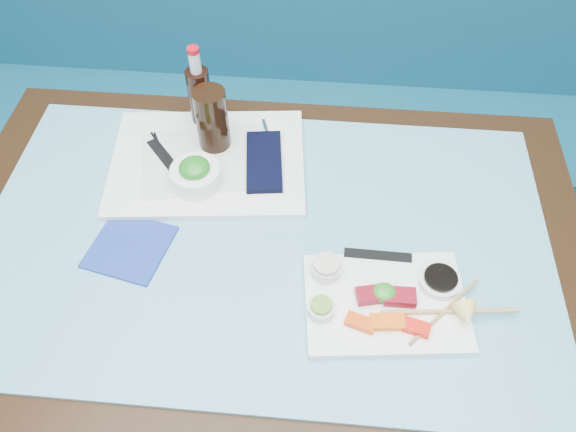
# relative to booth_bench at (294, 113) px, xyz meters

# --- Properties ---
(booth_bench) EXTENTS (3.00, 0.56, 1.17)m
(booth_bench) POSITION_rel_booth_bench_xyz_m (0.00, 0.00, 0.00)
(booth_bench) COLOR #104F69
(booth_bench) RESTS_ON ground
(dining_table) EXTENTS (1.40, 0.90, 0.75)m
(dining_table) POSITION_rel_booth_bench_xyz_m (0.00, -0.84, 0.29)
(dining_table) COLOR black
(dining_table) RESTS_ON ground
(glass_top) EXTENTS (1.22, 0.76, 0.01)m
(glass_top) POSITION_rel_booth_bench_xyz_m (0.00, -0.84, 0.38)
(glass_top) COLOR #63ACC7
(glass_top) RESTS_ON dining_table
(sashimi_plate) EXTENTS (0.33, 0.26, 0.02)m
(sashimi_plate) POSITION_rel_booth_bench_xyz_m (0.26, -0.98, 0.39)
(sashimi_plate) COLOR white
(sashimi_plate) RESTS_ON glass_top
(salmon_left) EXTENTS (0.06, 0.04, 0.01)m
(salmon_left) POSITION_rel_booth_bench_xyz_m (0.21, -1.04, 0.41)
(salmon_left) COLOR #F54309
(salmon_left) RESTS_ON sashimi_plate
(salmon_mid) EXTENTS (0.07, 0.04, 0.02)m
(salmon_mid) POSITION_rel_booth_bench_xyz_m (0.26, -1.03, 0.41)
(salmon_mid) COLOR #FF600A
(salmon_mid) RESTS_ON sashimi_plate
(salmon_right) EXTENTS (0.06, 0.04, 0.01)m
(salmon_right) POSITION_rel_booth_bench_xyz_m (0.31, -1.04, 0.41)
(salmon_right) COLOR red
(salmon_right) RESTS_ON sashimi_plate
(tuna_left) EXTENTS (0.06, 0.05, 0.02)m
(tuna_left) POSITION_rel_booth_bench_xyz_m (0.23, -0.98, 0.41)
(tuna_left) COLOR maroon
(tuna_left) RESTS_ON sashimi_plate
(tuna_right) EXTENTS (0.06, 0.04, 0.02)m
(tuna_right) POSITION_rel_booth_bench_xyz_m (0.28, -0.98, 0.41)
(tuna_right) COLOR maroon
(tuna_right) RESTS_ON sashimi_plate
(seaweed_garnish) EXTENTS (0.05, 0.05, 0.03)m
(seaweed_garnish) POSITION_rel_booth_bench_xyz_m (0.25, -0.97, 0.41)
(seaweed_garnish) COLOR #28861E
(seaweed_garnish) RESTS_ON sashimi_plate
(ramekin_wasabi) EXTENTS (0.07, 0.07, 0.02)m
(ramekin_wasabi) POSITION_rel_booth_bench_xyz_m (0.13, -1.02, 0.41)
(ramekin_wasabi) COLOR silver
(ramekin_wasabi) RESTS_ON sashimi_plate
(wasabi_fill) EXTENTS (0.05, 0.05, 0.01)m
(wasabi_fill) POSITION_rel_booth_bench_xyz_m (0.13, -1.02, 0.43)
(wasabi_fill) COLOR #65A134
(wasabi_fill) RESTS_ON ramekin_wasabi
(ramekin_ginger) EXTENTS (0.07, 0.07, 0.03)m
(ramekin_ginger) POSITION_rel_booth_bench_xyz_m (0.14, -0.93, 0.41)
(ramekin_ginger) COLOR silver
(ramekin_ginger) RESTS_ON sashimi_plate
(ginger_fill) EXTENTS (0.06, 0.06, 0.01)m
(ginger_fill) POSITION_rel_booth_bench_xyz_m (0.14, -0.93, 0.43)
(ginger_fill) COLOR beige
(ginger_fill) RESTS_ON ramekin_ginger
(soy_dish) EXTENTS (0.11, 0.11, 0.02)m
(soy_dish) POSITION_rel_booth_bench_xyz_m (0.36, -0.93, 0.41)
(soy_dish) COLOR white
(soy_dish) RESTS_ON sashimi_plate
(soy_fill) EXTENTS (0.09, 0.09, 0.01)m
(soy_fill) POSITION_rel_booth_bench_xyz_m (0.36, -0.93, 0.42)
(soy_fill) COLOR black
(soy_fill) RESTS_ON soy_dish
(lemon_wedge) EXTENTS (0.05, 0.04, 0.05)m
(lemon_wedge) POSITION_rel_booth_bench_xyz_m (0.40, -1.01, 0.42)
(lemon_wedge) COLOR #FFF078
(lemon_wedge) RESTS_ON sashimi_plate
(chopstick_sleeve) EXTENTS (0.14, 0.02, 0.00)m
(chopstick_sleeve) POSITION_rel_booth_bench_xyz_m (0.24, -0.88, 0.40)
(chopstick_sleeve) COLOR black
(chopstick_sleeve) RESTS_ON sashimi_plate
(wooden_chopstick_a) EXTENTS (0.14, 0.15, 0.01)m
(wooden_chopstick_a) POSITION_rel_booth_bench_xyz_m (0.37, -1.00, 0.40)
(wooden_chopstick_a) COLOR #9D7A49
(wooden_chopstick_a) RESTS_ON sashimi_plate
(wooden_chopstick_b) EXTENTS (0.26, 0.04, 0.01)m
(wooden_chopstick_b) POSITION_rel_booth_bench_xyz_m (0.38, -1.00, 0.40)
(wooden_chopstick_b) COLOR tan
(wooden_chopstick_b) RESTS_ON sashimi_plate
(serving_tray) EXTENTS (0.48, 0.38, 0.02)m
(serving_tray) POSITION_rel_booth_bench_xyz_m (-0.16, -0.64, 0.39)
(serving_tray) COLOR white
(serving_tray) RESTS_ON glass_top
(paper_placemat) EXTENTS (0.35, 0.28, 0.00)m
(paper_placemat) POSITION_rel_booth_bench_xyz_m (-0.16, -0.64, 0.40)
(paper_placemat) COLOR silver
(paper_placemat) RESTS_ON serving_tray
(seaweed_bowl) EXTENTS (0.15, 0.15, 0.05)m
(seaweed_bowl) POSITION_rel_booth_bench_xyz_m (-0.17, -0.71, 0.42)
(seaweed_bowl) COLOR white
(seaweed_bowl) RESTS_ON serving_tray
(seaweed_salad) EXTENTS (0.09, 0.09, 0.03)m
(seaweed_salad) POSITION_rel_booth_bench_xyz_m (-0.17, -0.71, 0.45)
(seaweed_salad) COLOR #1F761B
(seaweed_salad) RESTS_ON seaweed_bowl
(cola_glass) EXTENTS (0.09, 0.09, 0.16)m
(cola_glass) POSITION_rel_booth_bench_xyz_m (-0.15, -0.58, 0.48)
(cola_glass) COLOR black
(cola_glass) RESTS_ON serving_tray
(navy_pouch) EXTENTS (0.11, 0.20, 0.01)m
(navy_pouch) POSITION_rel_booth_bench_xyz_m (-0.02, -0.64, 0.41)
(navy_pouch) COLOR black
(navy_pouch) RESTS_ON serving_tray
(fork) EXTENTS (0.03, 0.08, 0.01)m
(fork) POSITION_rel_booth_bench_xyz_m (-0.03, -0.53, 0.41)
(fork) COLOR silver
(fork) RESTS_ON serving_tray
(black_chopstick_a) EXTENTS (0.10, 0.18, 0.01)m
(black_chopstick_a) POSITION_rel_booth_bench_xyz_m (-0.25, -0.65, 0.40)
(black_chopstick_a) COLOR black
(black_chopstick_a) RESTS_ON serving_tray
(black_chopstick_b) EXTENTS (0.13, 0.18, 0.01)m
(black_chopstick_b) POSITION_rel_booth_bench_xyz_m (-0.25, -0.65, 0.40)
(black_chopstick_b) COLOR black
(black_chopstick_b) RESTS_ON serving_tray
(tray_sleeve) EXTENTS (0.12, 0.14, 0.00)m
(tray_sleeve) POSITION_rel_booth_bench_xyz_m (-0.25, -0.65, 0.40)
(tray_sleeve) COLOR black
(tray_sleeve) RESTS_ON serving_tray
(cola_bottle_body) EXTENTS (0.07, 0.07, 0.16)m
(cola_bottle_body) POSITION_rel_booth_bench_xyz_m (-0.19, -0.50, 0.46)
(cola_bottle_body) COLOR black
(cola_bottle_body) RESTS_ON glass_top
(cola_bottle_neck) EXTENTS (0.03, 0.03, 0.05)m
(cola_bottle_neck) POSITION_rel_booth_bench_xyz_m (-0.19, -0.50, 0.57)
(cola_bottle_neck) COLOR silver
(cola_bottle_neck) RESTS_ON cola_bottle_body
(cola_bottle_cap) EXTENTS (0.03, 0.03, 0.01)m
(cola_bottle_cap) POSITION_rel_booth_bench_xyz_m (-0.19, -0.50, 0.60)
(cola_bottle_cap) COLOR #B40B15
(cola_bottle_cap) RESTS_ON cola_bottle_neck
(blue_napkin) EXTENTS (0.19, 0.19, 0.01)m
(blue_napkin) POSITION_rel_booth_bench_xyz_m (-0.28, -0.89, 0.39)
(blue_napkin) COLOR navy
(blue_napkin) RESTS_ON glass_top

